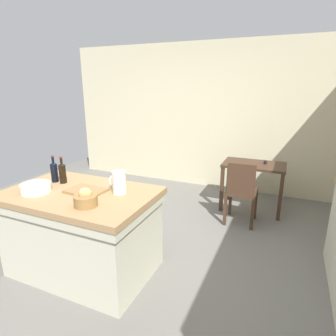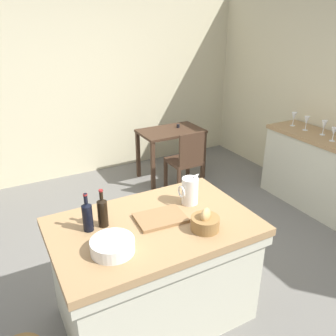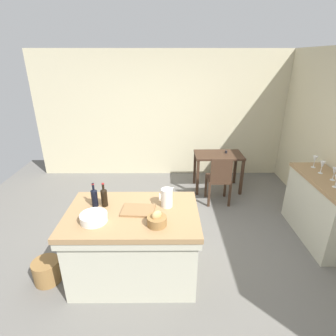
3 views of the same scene
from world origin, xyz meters
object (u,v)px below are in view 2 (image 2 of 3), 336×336
object	(u,v)px
bread_basket	(205,222)
cutting_board	(160,218)
wash_bowl	(113,246)
side_cabinet	(313,170)
wine_glass_left	(334,132)
wine_glass_far_right	(294,117)
wooden_chair	(186,160)
wine_bottle_dark	(103,211)
island_table	(154,267)
wine_glass_middle	(324,125)
pitcher	(190,190)
wine_glass_right	(307,121)
wine_bottle_amber	(87,216)
writing_desk	(171,138)

from	to	relation	value
bread_basket	cutting_board	size ratio (longest dim) A/B	0.56
wash_bowl	bread_basket	bearing A→B (deg)	-5.84
side_cabinet	wine_glass_left	size ratio (longest dim) A/B	8.02
wine_glass_far_right	wooden_chair	bearing A→B (deg)	156.94
wine_bottle_dark	island_table	bearing A→B (deg)	-23.45
island_table	wine_glass_middle	size ratio (longest dim) A/B	8.31
wine_glass_left	wine_glass_far_right	bearing A→B (deg)	84.62
pitcher	side_cabinet	bearing A→B (deg)	14.71
pitcher	wine_glass_right	world-z (taller)	pitcher
wash_bowl	wine_bottle_dark	xyz separation A→B (m)	(0.05, 0.31, 0.07)
wine_bottle_amber	cutting_board	bearing A→B (deg)	-13.04
writing_desk	wine_glass_far_right	xyz separation A→B (m)	(1.20, -1.11, 0.43)
wine_glass_right	island_table	bearing A→B (deg)	-160.25
wine_bottle_amber	wine_bottle_dark	bearing A→B (deg)	2.53
wooden_chair	wine_glass_far_right	bearing A→B (deg)	-23.06
cutting_board	wine_glass_right	bearing A→B (deg)	19.82
writing_desk	wine_glass_left	world-z (taller)	wine_glass_left
writing_desk	wine_bottle_amber	world-z (taller)	wine_bottle_amber
bread_basket	cutting_board	distance (m)	0.34
island_table	wine_glass_right	bearing A→B (deg)	19.75
wooden_chair	wash_bowl	xyz separation A→B (m)	(-1.67, -1.85, 0.43)
wine_glass_left	wine_bottle_amber	bearing A→B (deg)	-173.24
wine_bottle_amber	wine_glass_far_right	distance (m)	3.17
wooden_chair	wine_bottle_dark	bearing A→B (deg)	-136.61
writing_desk	wooden_chair	distance (m)	0.58
wine_glass_right	writing_desk	bearing A→B (deg)	131.91
wine_glass_left	wine_glass_right	bearing A→B (deg)	83.31
wine_glass_far_right	bread_basket	bearing A→B (deg)	-149.06
wash_bowl	bread_basket	world-z (taller)	bread_basket
wine_glass_far_right	wine_glass_right	bearing A→B (deg)	-92.70
island_table	wooden_chair	size ratio (longest dim) A/B	1.63
wine_bottle_amber	wine_glass_middle	xyz separation A→B (m)	(3.04, 0.56, 0.06)
cutting_board	wine_glass_middle	bearing A→B (deg)	14.85
pitcher	wine_glass_middle	distance (m)	2.29
island_table	cutting_board	size ratio (longest dim) A/B	4.08
cutting_board	side_cabinet	bearing A→B (deg)	15.23
island_table	wine_glass_middle	xyz separation A→B (m)	(2.60, 0.69, 0.57)
pitcher	wine_glass_left	xyz separation A→B (m)	(2.13, 0.36, 0.05)
island_table	wine_glass_left	bearing A→B (deg)	10.95
bread_basket	wine_glass_left	xyz separation A→B (m)	(2.23, 0.72, 0.11)
wine_glass_middle	wine_glass_left	bearing A→B (deg)	-113.50
wash_bowl	wooden_chair	bearing A→B (deg)	47.91
bread_basket	wine_bottle_amber	world-z (taller)	wine_bottle_amber
island_table	wine_glass_far_right	world-z (taller)	wine_glass_far_right
wine_glass_middle	wine_glass_right	xyz separation A→B (m)	(-0.04, 0.23, 0.00)
island_table	wine_glass_left	size ratio (longest dim) A/B	9.15
island_table	cutting_board	xyz separation A→B (m)	(0.07, 0.02, 0.41)
pitcher	cutting_board	size ratio (longest dim) A/B	0.72
pitcher	bread_basket	world-z (taller)	pitcher
wine_bottle_dark	pitcher	bearing A→B (deg)	-1.15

